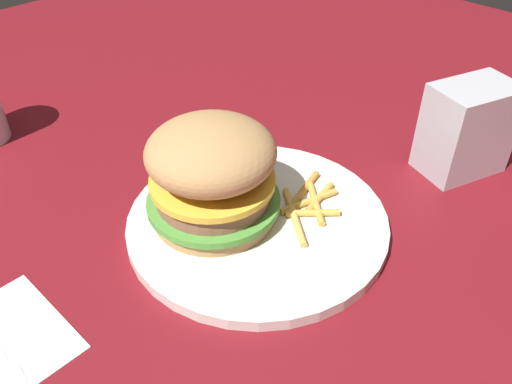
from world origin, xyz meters
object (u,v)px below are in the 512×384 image
object	(u,v)px
fries_pile	(308,204)
plate	(256,220)
sandwich	(212,172)
napkin_dispenser	(467,129)

from	to	relation	value
fries_pile	plate	bearing A→B (deg)	60.12
sandwich	plate	bearing A→B (deg)	-138.56
plate	napkin_dispenser	size ratio (longest dim) A/B	2.51
sandwich	napkin_dispenser	distance (m)	0.29
plate	napkin_dispenser	world-z (taller)	napkin_dispenser
sandwich	fries_pile	size ratio (longest dim) A/B	1.32
sandwich	napkin_dispenser	size ratio (longest dim) A/B	1.27
plate	napkin_dispenser	bearing A→B (deg)	-111.87
plate	fries_pile	distance (m)	0.06
plate	napkin_dispenser	xyz separation A→B (m)	(-0.09, -0.23, 0.05)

